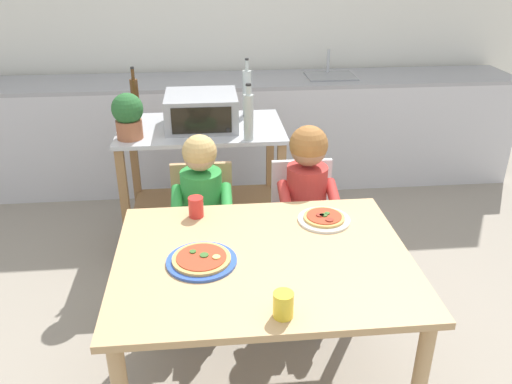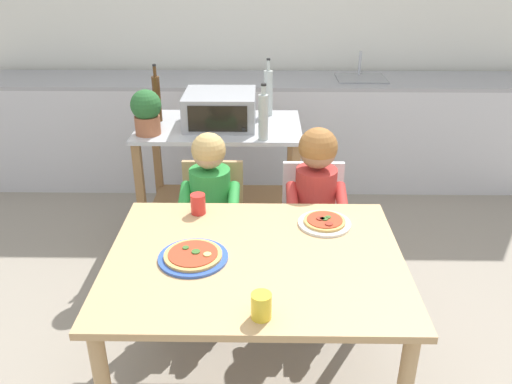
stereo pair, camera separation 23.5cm
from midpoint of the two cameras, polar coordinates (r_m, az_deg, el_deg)
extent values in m
plane|color=gray|center=(3.50, 2.12, -7.59)|extent=(11.12, 11.12, 0.00)
cube|color=white|center=(4.69, 1.97, 18.75)|extent=(5.29, 0.12, 2.70)
cube|color=silver|center=(4.50, 1.88, 6.48)|extent=(4.76, 0.60, 0.88)
cube|color=#9E9EA3|center=(4.37, 1.97, 12.11)|extent=(4.76, 0.60, 0.03)
cube|color=gray|center=(4.46, 12.98, 11.94)|extent=(0.40, 0.33, 0.02)
cylinder|color=#B7BABF|center=(4.55, 12.82, 13.56)|extent=(0.02, 0.02, 0.20)
cube|color=#B7BABF|center=(3.33, -2.01, 7.14)|extent=(1.03, 0.64, 0.02)
cube|color=olive|center=(3.55, -1.87, -1.42)|extent=(0.95, 0.59, 0.02)
cube|color=olive|center=(3.30, -10.39, -1.72)|extent=(0.05, 0.05, 0.85)
cube|color=olive|center=(3.26, 6.28, -1.85)|extent=(0.05, 0.05, 0.85)
cube|color=olive|center=(3.80, -8.92, 2.17)|extent=(0.05, 0.05, 0.85)
cube|color=olive|center=(3.75, 5.56, 2.11)|extent=(0.05, 0.05, 0.85)
cube|color=#999BA0|center=(3.29, -1.90, 9.06)|extent=(0.44, 0.40, 0.21)
cube|color=black|center=(3.10, -2.07, 7.98)|extent=(0.35, 0.01, 0.16)
cylinder|color=black|center=(3.11, 0.80, 6.87)|extent=(0.02, 0.01, 0.02)
cylinder|color=#ADB7B2|center=(3.03, 3.06, 8.11)|extent=(0.06, 0.06, 0.27)
cylinder|color=#ADB7B2|center=(2.98, 3.13, 11.05)|extent=(0.03, 0.03, 0.05)
cylinder|color=black|center=(2.97, 3.14, 11.65)|extent=(0.03, 0.03, 0.01)
cylinder|color=#4C2D14|center=(3.39, -8.85, 10.01)|extent=(0.05, 0.05, 0.29)
cylinder|color=#4C2D14|center=(3.35, -9.06, 12.92)|extent=(0.02, 0.02, 0.06)
cylinder|color=black|center=(3.34, -9.10, 13.56)|extent=(0.02, 0.02, 0.01)
cylinder|color=#ADB7B2|center=(3.48, 3.30, 10.73)|extent=(0.06, 0.06, 0.30)
cylinder|color=#ADB7B2|center=(3.44, 3.38, 13.66)|extent=(0.02, 0.02, 0.07)
cylinder|color=black|center=(3.43, 3.39, 14.31)|extent=(0.02, 0.02, 0.01)
cylinder|color=#9E5B3D|center=(3.19, -9.73, 7.21)|extent=(0.15, 0.15, 0.11)
sphere|color=#28602D|center=(3.15, -9.90, 9.36)|extent=(0.18, 0.18, 0.18)
cube|color=tan|center=(2.17, 3.01, -7.48)|extent=(1.22, 0.96, 0.03)
cylinder|color=tan|center=(2.76, -9.13, -9.08)|extent=(0.06, 0.06, 0.73)
cylinder|color=tan|center=(2.80, 14.04, -9.11)|extent=(0.06, 0.06, 0.73)
cube|color=tan|center=(2.93, -2.55, -4.73)|extent=(0.36, 0.36, 0.04)
cube|color=tan|center=(2.98, -2.45, -0.02)|extent=(0.34, 0.03, 0.38)
cylinder|color=tan|center=(2.92, 0.36, -9.97)|extent=(0.03, 0.03, 0.42)
cylinder|color=tan|center=(2.94, -5.59, -9.88)|extent=(0.03, 0.03, 0.42)
cylinder|color=tan|center=(3.17, 0.40, -6.79)|extent=(0.03, 0.03, 0.42)
cylinder|color=tan|center=(3.19, -5.04, -6.72)|extent=(0.03, 0.03, 0.42)
cube|color=silver|center=(2.95, 8.57, -4.87)|extent=(0.36, 0.36, 0.04)
cube|color=silver|center=(3.00, 8.44, -0.18)|extent=(0.34, 0.03, 0.38)
cylinder|color=silver|center=(2.97, 11.56, -9.99)|extent=(0.03, 0.03, 0.42)
cylinder|color=silver|center=(2.93, 5.69, -10.09)|extent=(0.03, 0.03, 0.42)
cylinder|color=silver|center=(3.21, 10.66, -6.86)|extent=(0.03, 0.03, 0.42)
cylinder|color=silver|center=(3.17, 5.28, -6.91)|extent=(0.03, 0.03, 0.42)
cube|color=#424C6B|center=(2.79, -1.28, -5.50)|extent=(0.10, 0.30, 0.10)
cylinder|color=#424C6B|center=(2.82, -1.32, -11.05)|extent=(0.08, 0.08, 0.44)
cube|color=#424C6B|center=(2.80, -4.16, -5.47)|extent=(0.10, 0.30, 0.10)
cylinder|color=#424C6B|center=(2.83, -4.21, -11.00)|extent=(0.08, 0.08, 0.44)
cylinder|color=green|center=(2.72, -0.03, -1.20)|extent=(0.06, 0.26, 0.15)
cylinder|color=green|center=(2.73, -5.49, -1.16)|extent=(0.06, 0.26, 0.15)
cylinder|color=green|center=(2.83, -2.63, -0.90)|extent=(0.22, 0.22, 0.36)
sphere|color=tan|center=(2.71, -2.75, 4.29)|extent=(0.17, 0.17, 0.17)
sphere|color=tan|center=(2.71, -2.76, 4.60)|extent=(0.18, 0.18, 0.18)
cube|color=#424C6B|center=(2.82, 10.38, -5.61)|extent=(0.10, 0.30, 0.10)
cylinder|color=#424C6B|center=(2.85, 10.39, -11.11)|extent=(0.08, 0.08, 0.44)
cube|color=#424C6B|center=(2.80, 7.54, -5.64)|extent=(0.10, 0.30, 0.10)
cylinder|color=#424C6B|center=(2.83, 7.54, -11.17)|extent=(0.08, 0.08, 0.44)
cylinder|color=#BC332D|center=(2.76, 11.85, -1.24)|extent=(0.06, 0.26, 0.15)
cylinder|color=#BC332D|center=(2.72, 6.47, -1.22)|extent=(0.06, 0.26, 0.15)
cylinder|color=#BC332D|center=(2.84, 8.86, -0.97)|extent=(0.22, 0.22, 0.37)
sphere|color=#A37556|center=(2.72, 9.28, 4.51)|extent=(0.19, 0.19, 0.19)
sphere|color=#9E6633|center=(2.72, 9.31, 4.85)|extent=(0.20, 0.20, 0.20)
cylinder|color=#3356B7|center=(2.14, -3.78, -7.28)|extent=(0.29, 0.29, 0.01)
cylinder|color=tan|center=(2.14, -3.79, -7.01)|extent=(0.24, 0.24, 0.01)
cylinder|color=#B23D23|center=(2.13, -3.80, -6.83)|extent=(0.20, 0.20, 0.00)
cylinder|color=#386628|center=(2.13, -3.48, -6.65)|extent=(0.04, 0.04, 0.01)
cylinder|color=#DBC666|center=(2.12, -2.19, -6.95)|extent=(0.03, 0.03, 0.01)
cylinder|color=#386628|center=(2.16, -4.64, -6.20)|extent=(0.03, 0.03, 0.01)
cylinder|color=white|center=(2.42, 10.29, -3.49)|extent=(0.24, 0.24, 0.01)
cylinder|color=tan|center=(2.41, 10.31, -3.24)|extent=(0.19, 0.19, 0.01)
cylinder|color=#B23D23|center=(2.41, 10.33, -3.07)|extent=(0.16, 0.16, 0.00)
cylinder|color=#386628|center=(2.41, 10.33, -2.99)|extent=(0.03, 0.03, 0.01)
cylinder|color=maroon|center=(2.41, 9.84, -2.96)|extent=(0.03, 0.03, 0.01)
cylinder|color=maroon|center=(2.37, 10.83, -3.53)|extent=(0.04, 0.04, 0.01)
cylinder|color=#386628|center=(2.41, 10.08, -2.99)|extent=(0.02, 0.02, 0.01)
cylinder|color=#386628|center=(2.43, 10.68, -2.80)|extent=(0.03, 0.03, 0.01)
cylinder|color=yellow|center=(1.82, 4.36, -12.47)|extent=(0.07, 0.07, 0.10)
cylinder|color=red|center=(2.47, -3.67, -1.38)|extent=(0.07, 0.07, 0.10)
camera|label=1|loc=(0.12, -87.14, 1.39)|focal=36.48mm
camera|label=2|loc=(0.12, 92.86, -1.39)|focal=36.48mm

